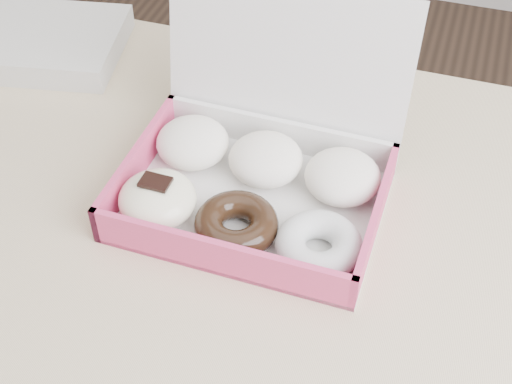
% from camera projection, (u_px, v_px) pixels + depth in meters
% --- Properties ---
extents(table, '(1.20, 0.80, 0.75)m').
position_uv_depth(table, '(162.00, 238.00, 1.00)').
color(table, tan).
rests_on(table, ground).
extents(donut_box, '(0.34, 0.29, 0.24)m').
position_uv_depth(donut_box, '(254.00, 175.00, 0.92)').
color(donut_box, silver).
rests_on(donut_box, table).
extents(newspapers, '(0.29, 0.25, 0.04)m').
position_uv_depth(newspapers, '(44.00, 42.00, 1.18)').
color(newspapers, white).
rests_on(newspapers, table).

